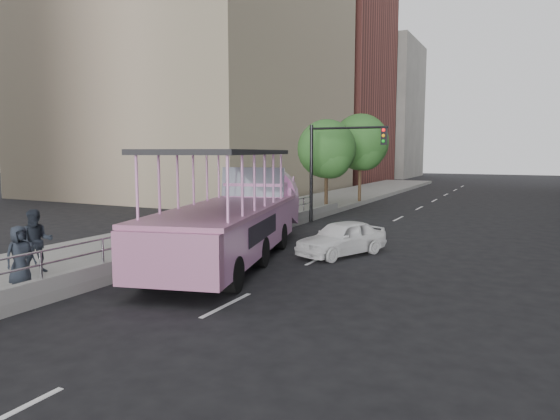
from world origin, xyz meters
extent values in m
plane|color=black|center=(0.00, 0.00, 0.00)|extent=(160.00, 160.00, 0.00)
cube|color=gray|center=(-5.75, 10.00, 0.15)|extent=(5.50, 80.00, 0.30)
cube|color=gray|center=(-3.12, 2.00, 0.48)|extent=(0.24, 30.00, 0.36)
cylinder|color=#A7A7AC|center=(-3.12, -4.00, 1.01)|extent=(0.07, 0.07, 0.70)
cylinder|color=#A7A7AC|center=(-3.12, -2.00, 1.01)|extent=(0.07, 0.07, 0.70)
cylinder|color=#A7A7AC|center=(-3.12, 0.00, 1.01)|extent=(0.07, 0.07, 0.70)
cylinder|color=#A7A7AC|center=(-3.12, 2.00, 1.01)|extent=(0.07, 0.07, 0.70)
cylinder|color=#A7A7AC|center=(-3.12, 4.00, 1.01)|extent=(0.07, 0.07, 0.70)
cylinder|color=#A7A7AC|center=(-3.12, 6.00, 1.01)|extent=(0.07, 0.07, 0.70)
cylinder|color=#A7A7AC|center=(-3.12, 8.00, 1.01)|extent=(0.07, 0.07, 0.70)
cylinder|color=#A7A7AC|center=(-3.12, 10.00, 1.01)|extent=(0.07, 0.07, 0.70)
cylinder|color=#A7A7AC|center=(-3.12, 12.00, 1.01)|extent=(0.07, 0.07, 0.70)
cylinder|color=#A7A7AC|center=(-3.12, 2.00, 1.01)|extent=(0.06, 22.00, 0.06)
cylinder|color=#A7A7AC|center=(-3.12, 2.00, 1.34)|extent=(0.06, 22.00, 0.06)
cylinder|color=black|center=(-1.82, -1.61, 0.50)|extent=(0.63, 1.07, 1.00)
cylinder|color=black|center=(0.55, -0.99, 0.50)|extent=(0.63, 1.07, 1.00)
cylinder|color=black|center=(-2.61, 1.40, 0.50)|extent=(0.63, 1.07, 1.00)
cylinder|color=black|center=(-0.24, 2.02, 0.50)|extent=(0.63, 1.07, 1.00)
cylinder|color=black|center=(-3.40, 4.41, 0.50)|extent=(0.63, 1.07, 1.00)
cylinder|color=black|center=(-1.03, 5.03, 0.50)|extent=(0.63, 1.07, 1.00)
cube|color=#EC95D7|center=(-1.48, 1.92, 1.14)|extent=(5.01, 9.52, 1.39)
cube|color=#EC95D7|center=(-2.84, 7.09, 1.42)|extent=(3.23, 2.98, 1.74)
cylinder|color=#EC95D7|center=(-3.08, 8.00, 1.75)|extent=(2.72, 1.42, 2.61)
cube|color=#A8628A|center=(-0.28, -2.65, 1.14)|extent=(2.79, 1.08, 1.39)
cube|color=#A8628A|center=(-1.48, 1.92, 1.90)|extent=(5.22, 9.88, 0.13)
cube|color=black|center=(-1.37, 1.49, 3.77)|extent=(4.72, 7.85, 0.16)
cube|color=#A1ACBE|center=(-2.34, 5.20, 2.58)|extent=(2.53, 0.86, 1.16)
cube|color=#EC95D7|center=(-2.47, 5.69, 2.25)|extent=(2.65, 1.70, 0.56)
imported|color=white|center=(1.50, 5.04, 0.64)|extent=(2.90, 4.06, 1.28)
imported|color=#212630|center=(-5.07, -2.62, 1.22)|extent=(1.12, 1.13, 1.84)
imported|color=#212630|center=(-4.26, -3.73, 1.09)|extent=(0.59, 0.83, 1.58)
cylinder|color=black|center=(-3.00, 9.58, 1.11)|extent=(0.07, 0.07, 2.23)
cube|color=#0C1A56|center=(-3.00, 9.58, 2.05)|extent=(0.06, 0.55, 0.80)
cube|color=white|center=(-2.97, 9.58, 2.05)|extent=(0.04, 0.36, 0.49)
cylinder|color=black|center=(-2.90, 12.50, 2.60)|extent=(0.18, 0.18, 5.20)
cylinder|color=black|center=(-0.90, 12.50, 5.00)|extent=(4.20, 0.12, 0.12)
cube|color=black|center=(1.00, 12.50, 4.55)|extent=(0.28, 0.22, 0.85)
sphere|color=red|center=(1.00, 12.37, 4.85)|extent=(0.16, 0.16, 0.16)
cylinder|color=#362718|center=(-3.40, 16.00, 1.54)|extent=(0.22, 0.22, 3.08)
sphere|color=#2A5522|center=(-3.40, 16.00, 3.96)|extent=(3.52, 3.52, 3.52)
sphere|color=#2A5522|center=(-3.00, 15.70, 3.41)|extent=(2.42, 2.42, 2.42)
cylinder|color=#362718|center=(-3.20, 22.00, 1.74)|extent=(0.22, 0.22, 3.47)
sphere|color=#2A5522|center=(-3.20, 22.00, 4.46)|extent=(3.97, 3.97, 3.97)
sphere|color=#2A5522|center=(-2.80, 21.70, 3.84)|extent=(2.73, 2.73, 2.73)
cube|color=brown|center=(-18.00, 48.00, 13.00)|extent=(18.00, 16.00, 26.00)
cube|color=gray|center=(-16.00, 64.00, 10.00)|extent=(16.00, 14.00, 20.00)
camera|label=1|loc=(7.55, -12.14, 3.77)|focal=32.00mm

